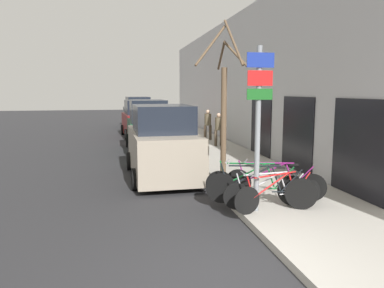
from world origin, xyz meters
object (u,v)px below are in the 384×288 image
pedestrian_near (208,122)px  parked_car_3 (138,114)px  parked_car_0 (162,145)px  bicycle_4 (275,182)px  parked_car_2 (139,120)px  bicycle_3 (256,186)px  pedestrian_far (219,127)px  parked_car_1 (148,128)px  street_tree (224,110)px  bicycle_2 (260,189)px  signpost (258,121)px  bicycle_0 (279,194)px  bicycle_1 (270,192)px

pedestrian_near → parked_car_3: bearing=-62.9°
parked_car_0 → parked_car_3: (0.16, 16.97, -0.01)m
parked_car_3 → pedestrian_near: 9.79m
bicycle_4 → parked_car_2: bearing=37.7°
bicycle_3 → pedestrian_far: 9.24m
parked_car_1 → parked_car_3: (0.18, 11.53, -0.00)m
parked_car_1 → street_tree: (1.61, -6.92, 1.16)m
street_tree → parked_car_0: bearing=137.3°
pedestrian_near → street_tree: 9.44m
pedestrian_far → bicycle_2: bearing=86.5°
bicycle_4 → parked_car_3: 20.43m
signpost → parked_car_3: bearing=93.8°
parked_car_2 → pedestrian_far: 6.57m
parked_car_2 → pedestrian_far: (3.44, -5.60, 0.05)m
street_tree → bicycle_0: bearing=-79.9°
bicycle_0 → bicycle_3: 0.70m
signpost → street_tree: 2.73m
bicycle_3 → pedestrian_near: (1.62, 11.36, 0.52)m
parked_car_2 → parked_car_3: size_ratio=0.90×
bicycle_4 → pedestrian_near: pedestrian_near is taller
bicycle_4 → pedestrian_near: 11.12m
bicycle_0 → bicycle_4: size_ratio=1.02×
signpost → parked_car_3: signpost is taller
signpost → bicycle_0: signpost is taller
bicycle_0 → bicycle_3: bicycle_3 is taller
signpost → bicycle_0: size_ratio=1.59×
parked_car_0 → parked_car_2: bearing=89.2°
bicycle_1 → pedestrian_near: bearing=-3.6°
bicycle_3 → pedestrian_far: pedestrian_far is taller
parked_car_0 → parked_car_2: (-0.07, 11.06, -0.06)m
signpost → parked_car_0: 4.61m
parked_car_0 → parked_car_1: (-0.02, 5.44, -0.00)m
street_tree → bicycle_4: bearing=-67.1°
bicycle_2 → parked_car_2: bearing=33.8°
bicycle_1 → bicycle_3: bearing=23.8°
bicycle_1 → street_tree: size_ratio=0.47×
signpost → pedestrian_far: bearing=79.5°
parked_car_2 → pedestrian_near: 4.80m
bicycle_1 → parked_car_1: size_ratio=0.47×
parked_car_1 → pedestrian_far: (3.38, 0.01, -0.00)m
bicycle_3 → parked_car_2: parked_car_2 is taller
bicycle_4 → parked_car_2: parked_car_2 is taller
bicycle_4 → parked_car_2: 14.60m
bicycle_2 → parked_car_2: 15.09m
bicycle_3 → street_tree: size_ratio=0.47×
street_tree → signpost: bearing=-90.6°
bicycle_1 → bicycle_2: 0.25m
bicycle_4 → parked_car_0: bearing=63.6°
bicycle_2 → street_tree: 2.95m
parked_car_1 → parked_car_2: 5.61m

